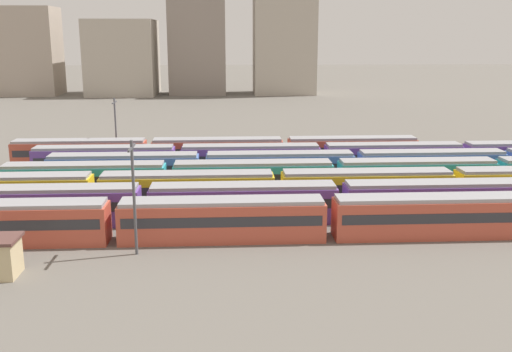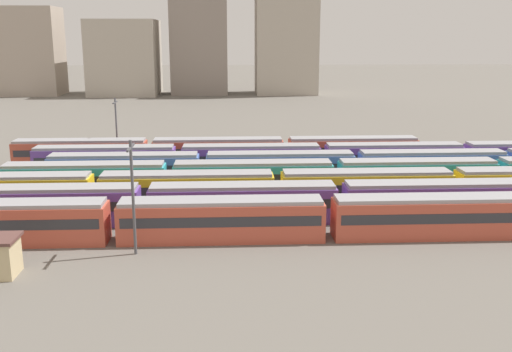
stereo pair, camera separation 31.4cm
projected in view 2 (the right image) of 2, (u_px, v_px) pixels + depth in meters
ground_plane at (118, 195)px, 66.78m from camera, size 600.00×600.00×0.00m
train_track_0 at (328, 218)px, 52.20m from camera, size 74.70×3.06×3.75m
train_track_1 at (243, 203)px, 56.89m from camera, size 55.80×3.06×3.75m
train_track_2 at (277, 188)px, 62.13m from camera, size 74.70×3.06×3.75m
train_track_3 at (335, 176)px, 67.52m from camera, size 74.70×3.06×3.75m
train_track_4 at (506, 165)px, 73.64m from camera, size 112.50×3.06×3.75m
train_track_5 at (463, 156)px, 78.53m from camera, size 112.50×3.06×3.75m
train_track_6 at (218, 151)px, 82.02m from camera, size 55.80×3.06×3.75m
catenary_pole_0 at (133, 192)px, 47.58m from camera, size 0.24×3.20×9.56m
catenary_pole_1 at (116, 126)px, 83.43m from camera, size 0.24×3.20×9.07m
distant_building_0 at (22, 51)px, 176.50m from camera, size 22.56×13.90×25.83m
distant_building_1 at (125, 57)px, 178.38m from camera, size 19.91×21.97×22.14m
distant_building_2 at (199, 16)px, 176.65m from camera, size 16.95×12.52×46.26m
distant_building_3 at (286, 15)px, 177.83m from camera, size 18.31×16.26×46.95m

